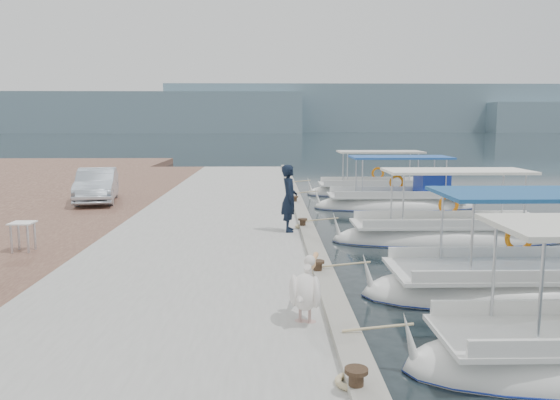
# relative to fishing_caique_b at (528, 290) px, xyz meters

# --- Properties ---
(ground) EXTENTS (400.00, 400.00, 0.00)m
(ground) POSITION_rel_fishing_caique_b_xyz_m (-4.16, 3.34, -0.12)
(ground) COLOR black
(ground) RESTS_ON ground
(concrete_quay) EXTENTS (6.00, 40.00, 0.50)m
(concrete_quay) POSITION_rel_fishing_caique_b_xyz_m (-7.16, 8.34, 0.13)
(concrete_quay) COLOR #9C9C97
(concrete_quay) RESTS_ON ground
(quay_curb) EXTENTS (0.44, 40.00, 0.12)m
(quay_curb) POSITION_rel_fishing_caique_b_xyz_m (-4.38, 8.34, 0.44)
(quay_curb) COLOR gray
(quay_curb) RESTS_ON concrete_quay
(cobblestone_strip) EXTENTS (4.00, 40.00, 0.50)m
(cobblestone_strip) POSITION_rel_fishing_caique_b_xyz_m (-12.16, 8.34, 0.13)
(cobblestone_strip) COLOR brown
(cobblestone_strip) RESTS_ON ground
(distant_hills) EXTENTS (330.00, 60.00, 18.00)m
(distant_hills) POSITION_rel_fishing_caique_b_xyz_m (25.45, 204.83, 7.49)
(distant_hills) COLOR slate
(distant_hills) RESTS_ON ground
(fishing_caique_b) EXTENTS (7.15, 2.51, 2.83)m
(fishing_caique_b) POSITION_rel_fishing_caique_b_xyz_m (0.00, 0.00, 0.00)
(fishing_caique_b) COLOR silver
(fishing_caique_b) RESTS_ON ground
(fishing_caique_c) EXTENTS (7.24, 2.07, 2.83)m
(fishing_caique_c) POSITION_rel_fishing_caique_b_xyz_m (0.05, 5.35, 0.00)
(fishing_caique_c) COLOR silver
(fishing_caique_c) RESTS_ON ground
(fishing_caique_d) EXTENTS (7.01, 2.24, 2.83)m
(fishing_caique_d) POSITION_rel_fishing_caique_b_xyz_m (0.04, 12.05, 0.07)
(fishing_caique_d) COLOR silver
(fishing_caique_d) RESTS_ON ground
(fishing_caique_e) EXTENTS (7.07, 2.18, 2.83)m
(fishing_caique_e) POSITION_rel_fishing_caique_b_xyz_m (-0.04, 16.45, 0.00)
(fishing_caique_e) COLOR silver
(fishing_caique_e) RESTS_ON ground
(mooring_bollards) EXTENTS (0.28, 20.28, 0.33)m
(mooring_bollards) POSITION_rel_fishing_caique_b_xyz_m (-4.51, 4.84, 0.57)
(mooring_bollards) COLOR black
(mooring_bollards) RESTS_ON concrete_quay
(pelican) EXTENTS (0.62, 1.31, 1.01)m
(pelican) POSITION_rel_fishing_caique_b_xyz_m (-4.95, -2.77, 0.90)
(pelican) COLOR tan
(pelican) RESTS_ON concrete_quay
(fisherman) EXTENTS (0.48, 0.72, 1.96)m
(fisherman) POSITION_rel_fishing_caique_b_xyz_m (-4.93, 4.56, 1.35)
(fisherman) COLOR black
(fisherman) RESTS_ON concrete_quay
(parked_car) EXTENTS (2.22, 4.29, 1.35)m
(parked_car) POSITION_rel_fishing_caique_b_xyz_m (-12.40, 10.67, 1.05)
(parked_car) COLOR silver
(parked_car) RESTS_ON cobblestone_strip
(folding_table) EXTENTS (0.55, 0.55, 0.73)m
(folding_table) POSITION_rel_fishing_caique_b_xyz_m (-11.59, 2.17, 0.90)
(folding_table) COLOR silver
(folding_table) RESTS_ON cobblestone_strip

